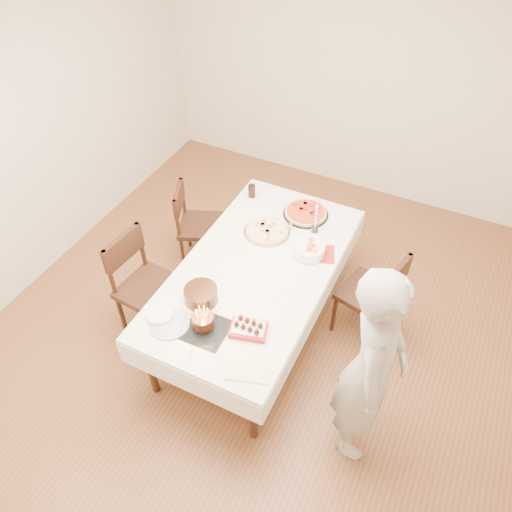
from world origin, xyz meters
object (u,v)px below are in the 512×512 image
at_px(chair_left_dessert, 151,289).
at_px(birthday_cake, 203,318).
at_px(chair_left_savory, 201,226).
at_px(taper_candle, 316,218).
at_px(layer_cake, 201,295).
at_px(chair_right_savory, 368,294).
at_px(cola_glass, 252,191).
at_px(pasta_bowl, 309,250).
at_px(pizza_white, 267,231).
at_px(person, 372,369).
at_px(dining_table, 256,298).
at_px(pizza_pepperoni, 306,213).
at_px(strawberry_box, 249,329).

xyz_separation_m(chair_left_dessert, birthday_cake, (0.71, -0.29, 0.34)).
relative_size(chair_left_savory, taper_candle, 2.94).
bearing_deg(layer_cake, taper_candle, 66.96).
relative_size(chair_right_savory, chair_left_dessert, 0.92).
bearing_deg(cola_glass, birthday_cake, -76.37).
bearing_deg(pasta_bowl, pizza_white, 168.31).
bearing_deg(taper_candle, person, -54.62).
distance_m(chair_left_dessert, pizza_white, 1.10).
bearing_deg(pizza_white, chair_right_savory, -1.57).
bearing_deg(dining_table, chair_right_savory, 24.79).
xyz_separation_m(chair_left_savory, layer_cake, (0.65, -1.04, 0.37)).
relative_size(person, pasta_bowl, 6.65).
relative_size(chair_right_savory, pasta_bowl, 3.58).
bearing_deg(pizza_pepperoni, person, -53.82).
height_order(chair_left_savory, pizza_white, chair_left_savory).
bearing_deg(taper_candle, strawberry_box, -91.28).
bearing_deg(strawberry_box, pizza_white, 108.28).
height_order(chair_right_savory, pizza_white, chair_right_savory).
distance_m(chair_left_dessert, strawberry_box, 1.08).
height_order(chair_left_savory, person, person).
bearing_deg(birthday_cake, strawberry_box, 16.97).
bearing_deg(cola_glass, taper_candle, -16.05).
bearing_deg(chair_left_savory, birthday_cake, 99.73).
relative_size(cola_glass, birthday_cake, 0.79).
distance_m(chair_left_dessert, taper_candle, 1.51).
bearing_deg(birthday_cake, chair_right_savory, 49.21).
distance_m(dining_table, pasta_bowl, 0.63).
height_order(chair_left_dessert, pizza_pepperoni, chair_left_dessert).
xyz_separation_m(dining_table, strawberry_box, (0.23, -0.59, 0.41)).
height_order(taper_candle, strawberry_box, taper_candle).
bearing_deg(birthday_cake, pizza_white, 91.08).
height_order(chair_right_savory, chair_left_dessert, chair_left_dessert).
bearing_deg(pasta_bowl, chair_right_savory, 6.53).
height_order(chair_left_savory, layer_cake, same).
bearing_deg(strawberry_box, pizza_pepperoni, 95.22).
distance_m(chair_left_savory, strawberry_box, 1.62).
bearing_deg(person, pizza_white, 44.78).
relative_size(dining_table, taper_candle, 7.19).
distance_m(chair_left_savory, pizza_pepperoni, 1.05).
xyz_separation_m(pasta_bowl, taper_candle, (-0.06, 0.29, 0.10)).
xyz_separation_m(dining_table, pizza_white, (-0.10, 0.42, 0.40)).
bearing_deg(pasta_bowl, person, -49.10).
bearing_deg(pasta_bowl, chair_left_dessert, -146.64).
xyz_separation_m(chair_right_savory, chair_left_savory, (-1.72, 0.16, -0.02)).
bearing_deg(strawberry_box, chair_left_dessert, 169.02).
distance_m(pizza_white, strawberry_box, 1.07).
height_order(pizza_white, layer_cake, layer_cake).
height_order(chair_right_savory, strawberry_box, chair_right_savory).
bearing_deg(birthday_cake, chair_left_savory, 122.25).
bearing_deg(chair_right_savory, strawberry_box, -108.30).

